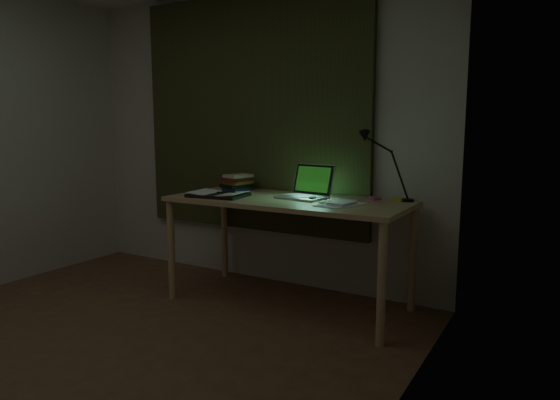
# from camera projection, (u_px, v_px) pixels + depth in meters

# --- Properties ---
(floor) EXTENTS (3.50, 4.00, 0.00)m
(floor) POSITION_uv_depth(u_px,v_px,m) (60.00, 368.00, 2.81)
(floor) COLOR brown
(floor) RESTS_ON ground
(wall_back) EXTENTS (3.50, 0.00, 2.50)m
(wall_back) POSITION_uv_depth(u_px,v_px,m) (253.00, 137.00, 4.33)
(wall_back) COLOR silver
(wall_back) RESTS_ON ground
(wall_right) EXTENTS (0.00, 4.00, 2.50)m
(wall_right) POSITION_uv_depth(u_px,v_px,m) (358.00, 154.00, 1.75)
(wall_right) COLOR silver
(wall_right) RESTS_ON ground
(curtain) EXTENTS (2.20, 0.06, 2.00)m
(curtain) POSITION_uv_depth(u_px,v_px,m) (251.00, 114.00, 4.27)
(curtain) COLOR #2D3319
(curtain) RESTS_ON wall_back
(desk) EXTENTS (1.79, 0.78, 0.81)m
(desk) POSITION_uv_depth(u_px,v_px,m) (288.00, 252.00, 3.75)
(desk) COLOR tan
(desk) RESTS_ON floor
(laptop) EXTENTS (0.41, 0.44, 0.25)m
(laptop) POSITION_uv_depth(u_px,v_px,m) (302.00, 182.00, 3.68)
(laptop) COLOR silver
(laptop) RESTS_ON desk
(open_textbook) EXTENTS (0.44, 0.34, 0.04)m
(open_textbook) POSITION_uv_depth(u_px,v_px,m) (218.00, 194.00, 3.80)
(open_textbook) COLOR white
(open_textbook) RESTS_ON desk
(book_stack) EXTENTS (0.21, 0.24, 0.14)m
(book_stack) POSITION_uv_depth(u_px,v_px,m) (237.00, 182.00, 4.16)
(book_stack) COLOR white
(book_stack) RESTS_ON desk
(loose_papers) EXTENTS (0.40, 0.41, 0.02)m
(loose_papers) POSITION_uv_depth(u_px,v_px,m) (337.00, 202.00, 3.45)
(loose_papers) COLOR white
(loose_papers) RESTS_ON desk
(mouse) EXTENTS (0.07, 0.10, 0.03)m
(mouse) POSITION_uv_depth(u_px,v_px,m) (313.00, 198.00, 3.60)
(mouse) COLOR black
(mouse) RESTS_ON desk
(sticky_yellow) EXTENTS (0.10, 0.10, 0.02)m
(sticky_yellow) POSITION_uv_depth(u_px,v_px,m) (400.00, 200.00, 3.58)
(sticky_yellow) COLOR yellow
(sticky_yellow) RESTS_ON desk
(sticky_pink) EXTENTS (0.11, 0.11, 0.02)m
(sticky_pink) POSITION_uv_depth(u_px,v_px,m) (373.00, 198.00, 3.64)
(sticky_pink) COLOR #CE508F
(sticky_pink) RESTS_ON desk
(desk_lamp) EXTENTS (0.33, 0.26, 0.48)m
(desk_lamp) POSITION_uv_depth(u_px,v_px,m) (409.00, 168.00, 3.52)
(desk_lamp) COLOR black
(desk_lamp) RESTS_ON desk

